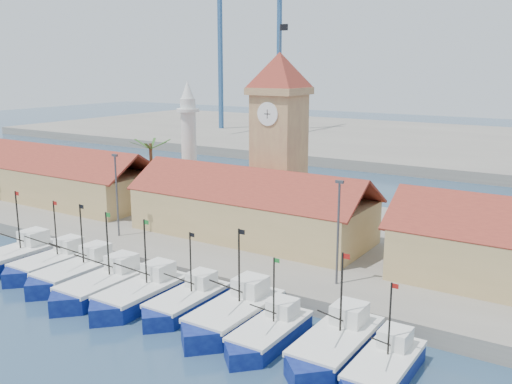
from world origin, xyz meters
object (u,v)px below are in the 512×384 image
Objects in this scene: boat_0 at (13,259)px; clock_tower at (279,135)px; boat_5 at (185,303)px; minaret at (189,143)px.

clock_tower reaches higher than boat_0.
boat_5 is 32.86m from minaret.
minaret is (-15.00, 2.00, -2.23)m from clock_tower.
clock_tower is at bearing 54.82° from boat_0.
clock_tower is at bearing -7.61° from minaret.
boat_0 is 1.15× the size of boat_5.
boat_5 is at bearing -78.63° from clock_tower.
clock_tower is 15.30m from minaret.
boat_0 is 27.39m from minaret.
minaret is at bearing 86.01° from boat_0.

